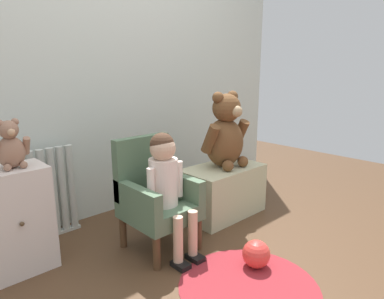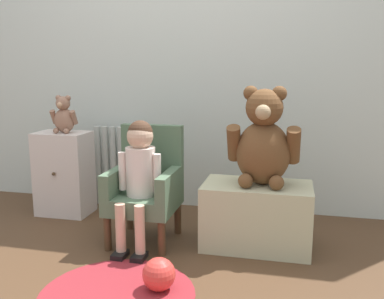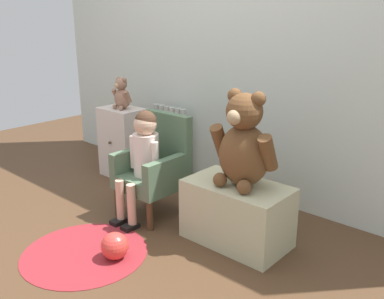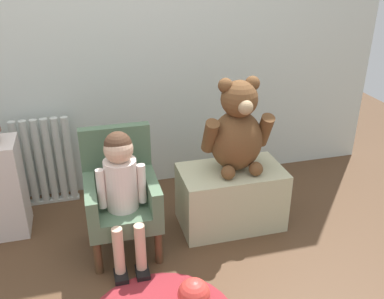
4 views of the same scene
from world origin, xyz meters
TOP-DOWN VIEW (x-y plane):
  - ground_plane at (0.00, 0.00)m, footprint 6.00×6.00m
  - back_wall at (0.00, 1.27)m, footprint 3.80×0.05m
  - radiator at (-0.48, 1.14)m, footprint 0.37×0.05m
  - small_dresser at (-0.77, 0.87)m, footprint 0.36×0.27m
  - child_armchair at (-0.06, 0.57)m, footprint 0.38×0.40m
  - child_figure at (-0.06, 0.46)m, footprint 0.25×0.35m
  - low_bench at (0.60, 0.60)m, footprint 0.61×0.36m
  - large_teddy_bear at (0.62, 0.61)m, footprint 0.40×0.28m
  - small_teddy_bear at (-0.75, 0.87)m, footprint 0.19×0.13m
  - floor_rug at (0.03, -0.09)m, footprint 0.72×0.72m
  - toy_ball at (0.20, -0.01)m, footprint 0.16×0.16m

SIDE VIEW (x-z plane):
  - ground_plane at x=0.00m, z-range 0.00..0.00m
  - floor_rug at x=0.03m, z-range 0.00..0.01m
  - toy_ball at x=0.20m, z-range 0.00..0.16m
  - low_bench at x=0.60m, z-range 0.00..0.37m
  - small_dresser at x=-0.77m, z-range 0.00..0.58m
  - radiator at x=-0.48m, z-range 0.00..0.59m
  - child_armchair at x=-0.06m, z-range -0.01..0.67m
  - child_figure at x=-0.06m, z-range 0.11..0.85m
  - large_teddy_bear at x=0.62m, z-range 0.34..0.89m
  - small_teddy_bear at x=-0.75m, z-range 0.57..0.83m
  - back_wall at x=0.00m, z-range 0.00..2.40m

